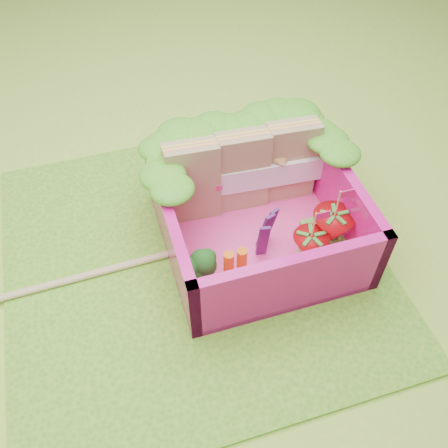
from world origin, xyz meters
TOP-DOWN VIEW (x-y plane):
  - ground at (0.00, 0.00)m, footprint 14.00×14.00m
  - placemat at (0.00, 0.00)m, footprint 2.60×2.60m
  - bento_floor at (0.48, 0.02)m, footprint 1.30×1.30m
  - bento_box at (0.48, 0.02)m, footprint 1.30×1.30m
  - lettuce_ruffle at (0.48, 0.50)m, footprint 1.43×0.77m
  - sandwich_stack at (0.49, 0.36)m, footprint 1.20×0.25m
  - broccoli at (-0.00, -0.24)m, footprint 0.34×0.34m
  - carrot_sticks at (0.22, -0.28)m, footprint 0.17×0.11m
  - purple_wedges at (0.49, -0.12)m, footprint 0.16×0.16m
  - strawberry_left at (0.75, -0.29)m, footprint 0.24×0.24m
  - strawberry_right at (0.95, -0.20)m, footprint 0.29×0.29m
  - snap_peas at (0.87, -0.20)m, footprint 0.64×0.56m
  - chopsticks at (-1.09, 0.03)m, footprint 2.51×0.13m

SIDE VIEW (x-z plane):
  - ground at x=0.00m, z-range 0.00..0.00m
  - placemat at x=0.00m, z-range 0.00..0.03m
  - chopsticks at x=-1.09m, z-range 0.03..0.07m
  - bento_floor at x=0.48m, z-range 0.03..0.08m
  - snap_peas at x=0.87m, z-range 0.08..0.13m
  - strawberry_left at x=0.75m, z-range -0.03..0.45m
  - carrot_sticks at x=0.22m, z-range 0.07..0.36m
  - strawberry_right at x=0.95m, z-range -0.03..0.50m
  - broccoli at x=0.00m, z-range 0.13..0.39m
  - purple_wedges at x=0.49m, z-range 0.08..0.46m
  - bento_box at x=0.48m, z-range 0.03..0.58m
  - sandwich_stack at x=0.49m, z-range 0.07..0.73m
  - lettuce_ruffle at x=0.48m, z-range 0.58..0.69m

